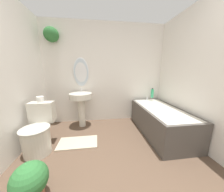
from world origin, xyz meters
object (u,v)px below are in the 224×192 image
toilet_paper_roll (40,99)px  potted_plant (30,182)px  bathtub (160,120)px  pedestal_sink (81,101)px  shampoo_bottle (152,93)px  toilet (38,132)px

toilet_paper_roll → potted_plant: bearing=-73.8°
bathtub → toilet_paper_roll: toilet_paper_roll is taller
potted_plant → pedestal_sink: bearing=79.5°
shampoo_bottle → toilet_paper_roll: bearing=-164.2°
shampoo_bottle → toilet_paper_roll: 2.44m
toilet → toilet_paper_roll: 0.54m
pedestal_sink → toilet_paper_roll: size_ratio=8.10×
shampoo_bottle → potted_plant: size_ratio=0.57×
pedestal_sink → shampoo_bottle: 1.77m
pedestal_sink → toilet: bearing=-127.0°
pedestal_sink → bathtub: (1.65, -0.52, -0.32)m
shampoo_bottle → potted_plant: shampoo_bottle is taller
potted_plant → toilet_paper_roll: 1.19m
toilet → pedestal_sink: pedestal_sink is taller
pedestal_sink → potted_plant: pedestal_sink is taller
potted_plant → toilet_paper_roll: (-0.29, 1.01, 0.58)m
bathtub → toilet_paper_roll: (-2.24, -0.05, 0.53)m
toilet → potted_plant: bearing=-69.9°
bathtub → shampoo_bottle: 0.76m
pedestal_sink → shampoo_bottle: size_ratio=3.70×
pedestal_sink → toilet_paper_roll: 0.84m
shampoo_bottle → bathtub: bearing=-99.9°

